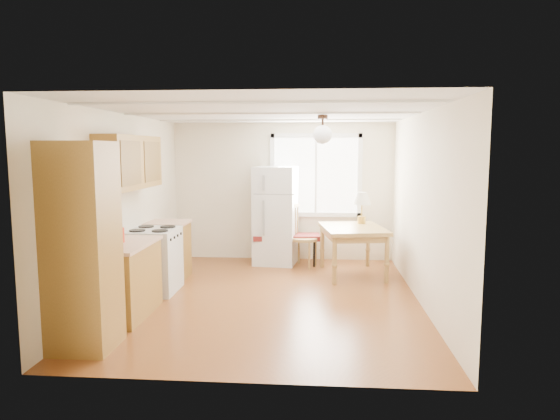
# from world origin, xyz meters

# --- Properties ---
(room_shell) EXTENTS (4.60, 5.60, 2.62)m
(room_shell) POSITION_xyz_m (0.00, 0.00, 1.25)
(room_shell) COLOR #5B2D12
(room_shell) RESTS_ON ground
(kitchen_run) EXTENTS (0.65, 3.40, 2.20)m
(kitchen_run) POSITION_xyz_m (-1.72, -0.63, 0.84)
(kitchen_run) COLOR brown
(kitchen_run) RESTS_ON ground
(window_unit) EXTENTS (1.64, 0.05, 1.51)m
(window_unit) POSITION_xyz_m (0.60, 2.47, 1.55)
(window_unit) COLOR white
(window_unit) RESTS_ON room_shell
(pendant_light) EXTENTS (0.26, 0.26, 0.40)m
(pendant_light) POSITION_xyz_m (0.70, 0.40, 2.24)
(pendant_light) COLOR black
(pendant_light) RESTS_ON room_shell
(refrigerator) EXTENTS (0.78, 0.78, 1.72)m
(refrigerator) POSITION_xyz_m (-0.10, 2.12, 0.86)
(refrigerator) COLOR silver
(refrigerator) RESTS_ON ground
(bench) EXTENTS (1.19, 0.52, 0.53)m
(bench) POSITION_xyz_m (0.10, 2.03, 0.47)
(bench) COLOR maroon
(bench) RESTS_ON ground
(dining_table) EXTENTS (1.13, 1.39, 0.78)m
(dining_table) POSITION_xyz_m (1.21, 1.38, 0.68)
(dining_table) COLOR olive
(dining_table) RESTS_ON ground
(chair) EXTENTS (0.52, 0.51, 1.07)m
(chair) POSITION_xyz_m (0.31, 1.93, 0.61)
(chair) COLOR olive
(chair) RESTS_ON ground
(table_lamp) EXTENTS (0.30, 0.30, 0.53)m
(table_lamp) POSITION_xyz_m (1.38, 1.77, 1.16)
(table_lamp) COLOR #B6923A
(table_lamp) RESTS_ON dining_table
(coffee_maker) EXTENTS (0.20, 0.24, 0.33)m
(coffee_maker) POSITION_xyz_m (-1.72, -1.32, 1.02)
(coffee_maker) COLOR black
(coffee_maker) RESTS_ON kitchen_run
(kettle) EXTENTS (0.13, 0.13, 0.24)m
(kettle) POSITION_xyz_m (-1.75, -0.81, 1.00)
(kettle) COLOR red
(kettle) RESTS_ON kitchen_run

